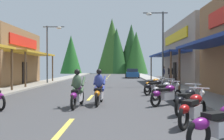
{
  "coord_description": "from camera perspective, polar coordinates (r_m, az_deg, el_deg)",
  "views": [
    {
      "loc": [
        1.41,
        0.62,
        1.66
      ],
      "look_at": [
        0.79,
        33.83,
        1.24
      ],
      "focal_mm": 40.77,
      "sensor_mm": 36.0,
      "label": 1
    }
  ],
  "objects": [
    {
      "name": "ground",
      "position": [
        23.85,
        -2.33,
        -3.39
      ],
      "size": [
        9.86,
        78.75,
        0.1
      ],
      "primitive_type": "cube",
      "color": "#424244"
    },
    {
      "name": "sidewalk_left",
      "position": [
        24.94,
        -16.34,
        -2.98
      ],
      "size": [
        2.22,
        78.75,
        0.12
      ],
      "primitive_type": "cube",
      "color": "gray",
      "rests_on": "ground"
    },
    {
      "name": "sidewalk_right",
      "position": [
        24.25,
        12.08,
        -3.08
      ],
      "size": [
        2.22,
        78.75,
        0.12
      ],
      "primitive_type": "cube",
      "color": "#9E9991",
      "rests_on": "ground"
    },
    {
      "name": "centerline_dashes",
      "position": [
        27.79,
        -1.85,
        -2.69
      ],
      "size": [
        0.16,
        54.59,
        0.01
      ],
      "color": "#E0C64C",
      "rests_on": "ground"
    },
    {
      "name": "storefront_right_far",
      "position": [
        26.59,
        20.47,
        3.35
      ],
      "size": [
        8.03,
        12.81,
        5.8
      ],
      "color": "gray",
      "rests_on": "ground"
    },
    {
      "name": "streetlamp_left",
      "position": [
        25.39,
        -13.61,
        5.35
      ],
      "size": [
        2.08,
        0.3,
        5.63
      ],
      "color": "#474C51",
      "rests_on": "ground"
    },
    {
      "name": "streetlamp_right",
      "position": [
        22.05,
        10.56,
        7.08
      ],
      "size": [
        2.08,
        0.3,
        6.33
      ],
      "color": "#474C51",
      "rests_on": "ground"
    },
    {
      "name": "motorcycle_parked_right_0",
      "position": [
        5.85,
        23.69,
        -10.86
      ],
      "size": [
        1.9,
        1.16,
        1.04
      ],
      "rotation": [
        0.0,
        0.0,
        0.53
      ],
      "color": "black",
      "rests_on": "ground"
    },
    {
      "name": "motorcycle_parked_right_1",
      "position": [
        7.62,
        17.74,
        -8.13
      ],
      "size": [
        1.33,
        1.8,
        1.04
      ],
      "rotation": [
        0.0,
        0.0,
        0.95
      ],
      "color": "black",
      "rests_on": "ground"
    },
    {
      "name": "motorcycle_parked_right_2",
      "position": [
        9.39,
        16.6,
        -6.46
      ],
      "size": [
        1.36,
        1.77,
        1.04
      ],
      "rotation": [
        0.0,
        0.0,
        0.93
      ],
      "color": "black",
      "rests_on": "ground"
    },
    {
      "name": "motorcycle_parked_right_3",
      "position": [
        11.2,
        12.15,
        -5.29
      ],
      "size": [
        1.67,
        1.5,
        1.04
      ],
      "rotation": [
        0.0,
        0.0,
        0.73
      ],
      "color": "black",
      "rests_on": "ground"
    },
    {
      "name": "motorcycle_parked_right_4",
      "position": [
        13.22,
        11.59,
        -4.37
      ],
      "size": [
        1.58,
        1.59,
        1.04
      ],
      "rotation": [
        0.0,
        0.0,
        0.79
      ],
      "color": "black",
      "rests_on": "ground"
    },
    {
      "name": "motorcycle_parked_right_5",
      "position": [
        15.31,
        9.7,
        -3.67
      ],
      "size": [
        1.62,
        1.55,
        1.04
      ],
      "rotation": [
        0.0,
        0.0,
        0.76
      ],
      "color": "black",
      "rests_on": "ground"
    },
    {
      "name": "motorcycle_parked_right_6",
      "position": [
        17.27,
        9.38,
        -3.17
      ],
      "size": [
        1.55,
        1.62,
        1.04
      ],
      "rotation": [
        0.0,
        0.0,
        0.81
      ],
      "color": "black",
      "rests_on": "ground"
    },
    {
      "name": "rider_cruising_lead",
      "position": [
        10.52,
        -7.75,
        -4.75
      ],
      "size": [
        0.6,
        2.14,
        1.57
      ],
      "rotation": [
        0.0,
        0.0,
        1.5
      ],
      "color": "black",
      "rests_on": "ground"
    },
    {
      "name": "rider_cruising_trailing",
      "position": [
        11.19,
        -2.89,
        -4.42
      ],
      "size": [
        0.6,
        2.14,
        1.57
      ],
      "rotation": [
        0.0,
        0.0,
        1.51
      ],
      "color": "black",
      "rests_on": "ground"
    },
    {
      "name": "pedestrian_browsing",
      "position": [
        24.9,
        11.49,
        -0.79
      ],
      "size": [
        0.3,
        0.57,
        1.74
      ],
      "rotation": [
        0.0,
        0.0,
        3.03
      ],
      "color": "#B2A599",
      "rests_on": "ground"
    },
    {
      "name": "pedestrian_waiting",
      "position": [
        25.09,
        12.98,
        -0.69
      ],
      "size": [
        0.42,
        0.48,
        1.79
      ],
      "rotation": [
        0.0,
        0.0,
        3.75
      ],
      "color": "#726659",
      "rests_on": "ground"
    },
    {
      "name": "pedestrian_strolling",
      "position": [
        24.18,
        12.95,
        -0.75
      ],
      "size": [
        0.43,
        0.47,
        1.79
      ],
      "rotation": [
        0.0,
        0.0,
        0.66
      ],
      "color": "black",
      "rests_on": "ground"
    },
    {
      "name": "parked_car_curbside",
      "position": [
        38.09,
        4.55,
        -0.75
      ],
      "size": [
        2.19,
        4.36,
        1.4
      ],
      "rotation": [
        0.0,
        0.0,
        1.53
      ],
      "color": "#1E4C8C",
      "rests_on": "ground"
    },
    {
      "name": "treeline_backdrop",
      "position": [
        63.47,
        1.0,
        4.68
      ],
      "size": [
        21.48,
        9.19,
        13.82
      ],
      "color": "#295E23",
      "rests_on": "ground"
    }
  ]
}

